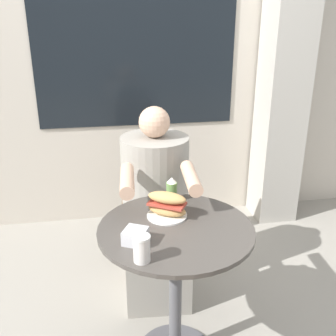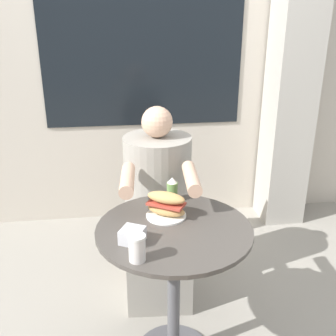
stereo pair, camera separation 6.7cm
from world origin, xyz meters
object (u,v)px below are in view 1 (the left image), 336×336
object	(u,v)px
cafe_table	(176,265)
diner_chair	(150,189)
seated_diner	(156,218)
drink_cup	(142,248)
condiment_bottle	(172,189)
sandwich_on_plate	(167,206)

from	to	relation	value
cafe_table	diner_chair	distance (m)	0.90
seated_diner	drink_cup	size ratio (longest dim) A/B	10.63
cafe_table	condiment_bottle	xyz separation A→B (m)	(0.03, 0.27, 0.26)
drink_cup	diner_chair	bearing A→B (deg)	81.35
sandwich_on_plate	condiment_bottle	bearing A→B (deg)	72.40
seated_diner	sandwich_on_plate	size ratio (longest dim) A/B	5.80
diner_chair	seated_diner	distance (m)	0.35
condiment_bottle	seated_diner	bearing A→B (deg)	98.58
seated_diner	condiment_bottle	xyz separation A→B (m)	(0.04, -0.28, 0.31)
diner_chair	condiment_bottle	bearing A→B (deg)	97.27
sandwich_on_plate	seated_diner	bearing A→B (deg)	88.83
cafe_table	sandwich_on_plate	world-z (taller)	sandwich_on_plate
drink_cup	seated_diner	bearing A→B (deg)	78.24
seated_diner	sandwich_on_plate	xyz separation A→B (m)	(-0.01, -0.44, 0.30)
sandwich_on_plate	cafe_table	bearing A→B (deg)	-78.31
cafe_table	sandwich_on_plate	size ratio (longest dim) A/B	3.73
cafe_table	seated_diner	world-z (taller)	seated_diner
seated_diner	sandwich_on_plate	world-z (taller)	seated_diner
seated_diner	condiment_bottle	distance (m)	0.42
cafe_table	drink_cup	world-z (taller)	drink_cup
cafe_table	sandwich_on_plate	xyz separation A→B (m)	(-0.02, 0.11, 0.25)
diner_chair	drink_cup	xyz separation A→B (m)	(-0.17, -1.13, 0.27)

